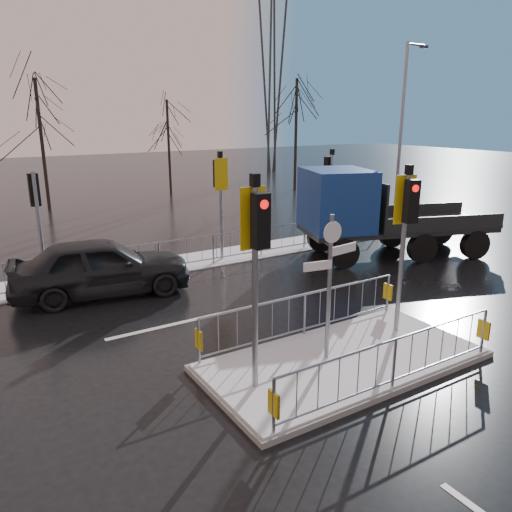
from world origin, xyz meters
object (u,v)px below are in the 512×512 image
car_far_lane (101,267)px  street_lamp_right (402,131)px  flatbed_truck (362,211)px  traffic_island (343,347)px

car_far_lane → street_lamp_right: street_lamp_right is taller
car_far_lane → flatbed_truck: (9.13, -1.01, 0.87)m
traffic_island → flatbed_truck: traffic_island is taller
traffic_island → flatbed_truck: 8.49m
car_far_lane → flatbed_truck: 9.23m
street_lamp_right → flatbed_truck: bearing=-150.5°
car_far_lane → street_lamp_right: 14.28m
traffic_island → car_far_lane: bearing=114.6°
traffic_island → car_far_lane: (-3.16, 6.89, 0.47)m
traffic_island → car_far_lane: 7.59m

